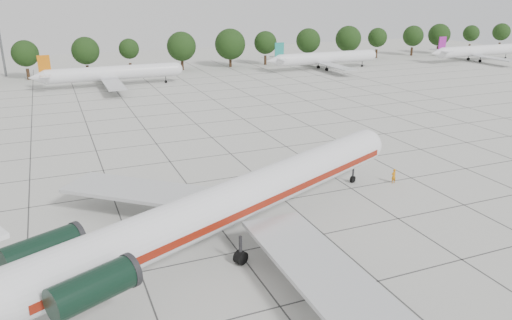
# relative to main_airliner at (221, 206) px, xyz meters

# --- Properties ---
(ground) EXTENTS (260.00, 260.00, 0.00)m
(ground) POSITION_rel_main_airliner_xyz_m (9.04, 6.92, -3.83)
(ground) COLOR #BABAB2
(ground) RESTS_ON ground
(apron_joints) EXTENTS (170.00, 170.00, 0.02)m
(apron_joints) POSITION_rel_main_airliner_xyz_m (9.04, 21.92, -3.83)
(apron_joints) COLOR #383838
(apron_joints) RESTS_ON ground
(main_airliner) EXTENTS (44.16, 33.08, 10.86)m
(main_airliner) POSITION_rel_main_airliner_xyz_m (0.00, 0.00, 0.00)
(main_airliner) COLOR silver
(main_airliner) RESTS_ON ground
(ground_crew) EXTENTS (0.64, 0.45, 1.65)m
(ground_crew) POSITION_rel_main_airliner_xyz_m (22.17, 6.47, -3.01)
(ground_crew) COLOR #CB750B
(ground_crew) RESTS_ON ground
(bg_airliner_c) EXTENTS (28.24, 27.20, 7.40)m
(bg_airliner_c) POSITION_rel_main_airliner_xyz_m (1.18, 75.36, -0.92)
(bg_airliner_c) COLOR silver
(bg_airliner_c) RESTS_ON ground
(bg_airliner_d) EXTENTS (28.24, 27.20, 7.40)m
(bg_airliner_d) POSITION_rel_main_airliner_xyz_m (55.26, 78.50, -0.92)
(bg_airliner_d) COLOR silver
(bg_airliner_d) RESTS_ON ground
(bg_airliner_e) EXTENTS (28.24, 27.20, 7.40)m
(bg_airliner_e) POSITION_rel_main_airliner_xyz_m (103.13, 74.78, -0.92)
(bg_airliner_e) COLOR silver
(bg_airliner_e) RESTS_ON ground
(tree_line) EXTENTS (249.86, 8.44, 10.22)m
(tree_line) POSITION_rel_main_airliner_xyz_m (-2.64, 91.92, 2.15)
(tree_line) COLOR #332114
(tree_line) RESTS_ON ground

